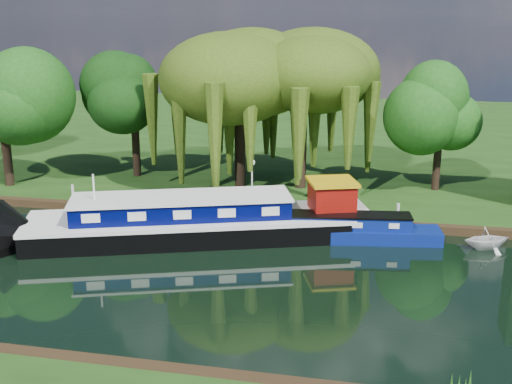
% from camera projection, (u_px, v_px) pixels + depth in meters
% --- Properties ---
extents(ground, '(120.00, 120.00, 0.00)m').
position_uv_depth(ground, '(191.00, 276.00, 28.62)').
color(ground, black).
extents(far_bank, '(120.00, 52.00, 0.45)m').
position_uv_depth(far_bank, '(299.00, 134.00, 60.59)').
color(far_bank, '#18380F').
rests_on(far_bank, ground).
extents(dutch_barge, '(18.13, 9.66, 3.76)m').
position_uv_depth(dutch_barge, '(204.00, 221.00, 33.16)').
color(dutch_barge, black).
rests_on(dutch_barge, ground).
extents(narrowboat, '(10.56, 3.19, 1.52)m').
position_uv_depth(narrowboat, '(338.00, 230.00, 32.97)').
color(narrowboat, navy).
rests_on(narrowboat, ground).
extents(red_dinghy, '(3.70, 3.04, 0.67)m').
position_uv_depth(red_dinghy, '(78.00, 229.00, 34.80)').
color(red_dinghy, maroon).
rests_on(red_dinghy, ground).
extents(white_cruiser, '(2.93, 2.75, 1.24)m').
position_uv_depth(white_cruiser, '(486.00, 249.00, 31.89)').
color(white_cruiser, silver).
rests_on(white_cruiser, ground).
extents(willow_left, '(7.91, 7.91, 9.48)m').
position_uv_depth(willow_left, '(239.00, 79.00, 39.96)').
color(willow_left, black).
rests_on(willow_left, far_bank).
extents(willow_right, '(7.47, 7.47, 9.10)m').
position_uv_depth(willow_right, '(302.00, 83.00, 39.65)').
color(willow_right, black).
rests_on(willow_right, far_bank).
extents(tree_far_left, '(5.27, 5.27, 8.50)m').
position_uv_depth(tree_far_left, '(1.00, 96.00, 40.37)').
color(tree_far_left, black).
rests_on(tree_far_left, far_bank).
extents(tree_far_mid, '(4.71, 4.71, 7.70)m').
position_uv_depth(tree_far_mid, '(134.00, 98.00, 42.94)').
color(tree_far_mid, black).
rests_on(tree_far_mid, far_bank).
extents(tree_far_right, '(4.24, 4.24, 6.94)m').
position_uv_depth(tree_far_right, '(441.00, 115.00, 39.57)').
color(tree_far_right, black).
rests_on(tree_far_right, far_bank).
extents(lamppost, '(0.36, 0.36, 2.56)m').
position_uv_depth(lamppost, '(252.00, 169.00, 37.76)').
color(lamppost, silver).
rests_on(lamppost, far_bank).
extents(mooring_posts, '(19.16, 0.16, 1.00)m').
position_uv_depth(mooring_posts, '(227.00, 202.00, 36.37)').
color(mooring_posts, silver).
rests_on(mooring_posts, far_bank).
extents(reeds_near, '(33.70, 1.50, 1.10)m').
position_uv_depth(reeds_near, '(329.00, 371.00, 19.97)').
color(reeds_near, '#184D14').
rests_on(reeds_near, ground).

